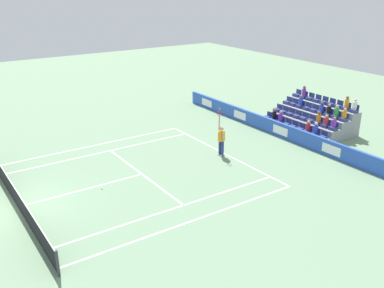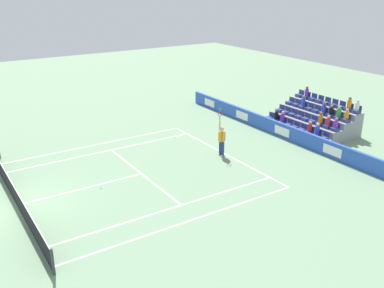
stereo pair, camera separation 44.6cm
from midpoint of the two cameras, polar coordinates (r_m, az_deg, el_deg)
ground_plane at (r=21.55m, az=-21.63°, el=-7.59°), size 80.00×80.00×0.00m
line_baseline at (r=25.98m, az=4.66°, el=-1.18°), size 10.97×0.10×0.01m
line_service at (r=23.29m, az=-6.18°, el=-3.94°), size 8.23×0.10×0.01m
line_centre_service at (r=22.21m, az=-13.58°, el=-5.74°), size 0.10×6.40×0.01m
line_singles_sideline_left at (r=26.60m, az=-11.09°, el=-0.98°), size 0.10×11.89×0.01m
line_singles_sideline_right at (r=19.87m, az=-1.89°, el=-8.46°), size 0.10×11.89×0.01m
line_doubles_sideline_left at (r=27.80m, az=-12.17°, el=-0.09°), size 0.10×11.89×0.01m
line_doubles_sideline_right at (r=18.87m, az=0.29°, el=-10.18°), size 0.10×11.89×0.01m
line_centre_mark at (r=25.92m, az=4.48°, el=-1.22°), size 0.10×0.20×0.01m
sponsor_barrier at (r=28.88m, az=12.43°, el=1.72°), size 20.66×0.22×0.98m
tennis_net at (r=21.33m, az=-21.81°, el=-6.42°), size 11.97×0.10×1.07m
tennis_player at (r=25.25m, az=4.47°, el=0.57°), size 0.53×0.37×2.85m
stadium_stand at (r=30.87m, az=16.36°, el=3.01°), size 5.58×3.80×2.62m
loose_tennis_ball at (r=22.01m, az=-11.42°, el=-5.72°), size 0.07×0.07×0.07m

